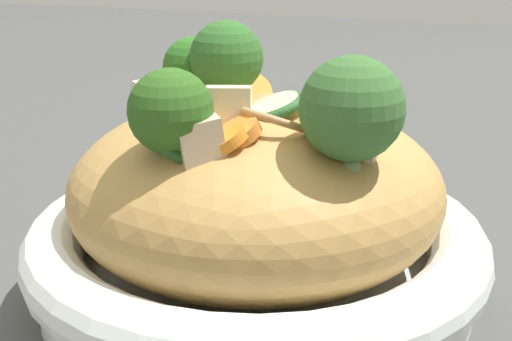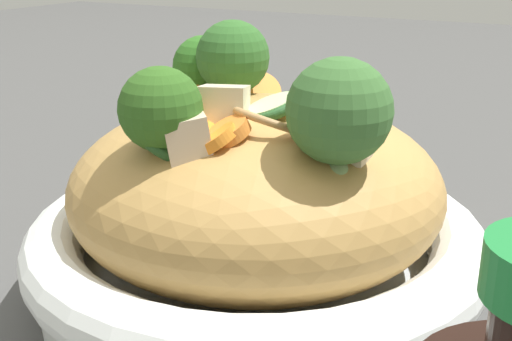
{
  "view_description": "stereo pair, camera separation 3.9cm",
  "coord_description": "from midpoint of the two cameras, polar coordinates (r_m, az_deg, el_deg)",
  "views": [
    {
      "loc": [
        0.14,
        -0.34,
        0.21
      ],
      "look_at": [
        0.0,
        0.0,
        0.08
      ],
      "focal_mm": 46.5,
      "sensor_mm": 36.0,
      "label": 1
    },
    {
      "loc": [
        0.17,
        -0.33,
        0.21
      ],
      "look_at": [
        0.0,
        0.0,
        0.08
      ],
      "focal_mm": 46.5,
      "sensor_mm": 36.0,
      "label": 2
    }
  ],
  "objects": [
    {
      "name": "noodle_heap",
      "position": [
        0.39,
        2.85,
        -1.45
      ],
      "size": [
        0.22,
        0.22,
        0.11
      ],
      "color": "tan",
      "rests_on": "serving_bowl"
    },
    {
      "name": "carrot_coins",
      "position": [
        0.37,
        1.85,
        4.98
      ],
      "size": [
        0.13,
        0.14,
        0.03
      ],
      "color": "orange",
      "rests_on": "serving_bowl"
    },
    {
      "name": "zucchini_slices",
      "position": [
        0.35,
        -0.45,
        3.98
      ],
      "size": [
        0.08,
        0.1,
        0.03
      ],
      "color": "beige",
      "rests_on": "serving_bowl"
    },
    {
      "name": "ground_plane",
      "position": [
        0.42,
        2.68,
        -10.29
      ],
      "size": [
        3.0,
        3.0,
        0.0
      ],
      "primitive_type": "plane",
      "color": "#484746"
    },
    {
      "name": "chicken_chunks",
      "position": [
        0.37,
        -0.96,
        4.74
      ],
      "size": [
        0.17,
        0.13,
        0.04
      ],
      "color": "beige",
      "rests_on": "serving_bowl"
    },
    {
      "name": "broccoli_florets",
      "position": [
        0.36,
        2.34,
        6.97
      ],
      "size": [
        0.17,
        0.15,
        0.07
      ],
      "color": "#90AB6A",
      "rests_on": "serving_bowl"
    },
    {
      "name": "serving_bowl",
      "position": [
        0.41,
        2.74,
        -6.91
      ],
      "size": [
        0.28,
        0.28,
        0.05
      ],
      "color": "white",
      "rests_on": "ground_plane"
    }
  ]
}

